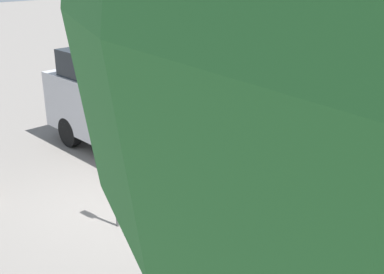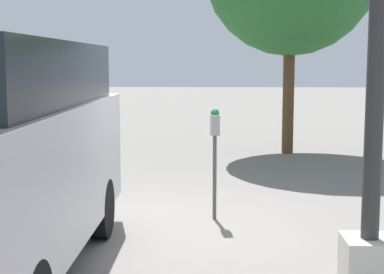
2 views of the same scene
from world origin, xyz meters
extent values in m
plane|color=slate|center=(0.00, 0.00, 0.00)|extent=(80.00, 80.00, 0.00)
cylinder|color=#4C4C4C|center=(-0.51, 0.68, 0.56)|extent=(0.05, 0.05, 1.11)
cube|color=gray|center=(-0.51, 0.68, 1.24)|extent=(0.21, 0.13, 0.26)
sphere|color=#14662D|center=(-0.51, 0.68, 1.40)|extent=(0.11, 0.11, 0.11)
cube|color=#B2B2B7|center=(1.78, -1.45, 1.00)|extent=(4.57, 1.86, 1.30)
cube|color=black|center=(1.66, -1.45, 1.94)|extent=(3.66, 1.71, 0.59)
cube|color=orange|center=(4.00, -0.84, 0.50)|extent=(0.08, 0.12, 0.20)
cylinder|color=black|center=(3.18, -0.63, 0.35)|extent=(0.70, 0.22, 0.70)
cylinder|color=black|center=(3.19, -2.24, 0.35)|extent=(0.70, 0.22, 0.70)
cylinder|color=black|center=(0.36, -0.65, 0.35)|extent=(0.70, 0.22, 0.70)
cylinder|color=black|center=(0.37, -2.26, 0.35)|extent=(0.70, 0.22, 0.70)
camera|label=1|loc=(-6.33, 4.57, 4.19)|focal=45.00mm
camera|label=2|loc=(7.01, 0.67, 2.05)|focal=55.00mm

